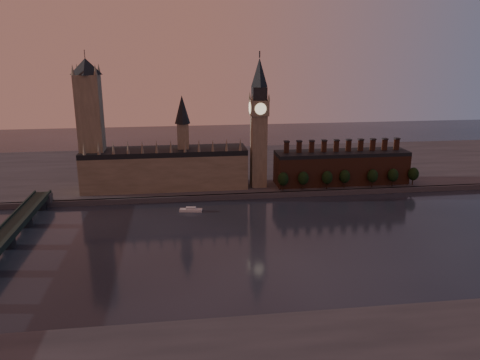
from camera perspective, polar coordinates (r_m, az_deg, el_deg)
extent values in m
plane|color=black|center=(282.56, 4.00, -7.88)|extent=(900.00, 900.00, 0.00)
cube|color=#4D4C52|center=(364.77, 1.21, -1.95)|extent=(900.00, 4.00, 4.00)
cube|color=#4D4C52|center=(450.47, -0.53, 1.52)|extent=(900.00, 180.00, 4.00)
cube|color=gray|center=(380.54, -9.08, 1.11)|extent=(130.00, 30.00, 28.00)
cube|color=black|center=(376.84, -9.19, 3.47)|extent=(130.00, 30.00, 4.00)
cube|color=gray|center=(374.69, -6.95, 5.04)|extent=(9.00, 9.00, 24.00)
cone|color=black|center=(371.10, -7.07, 8.53)|extent=(12.00, 12.00, 22.00)
cone|color=gray|center=(368.35, -18.51, 3.67)|extent=(2.60, 2.60, 10.00)
cone|color=gray|center=(366.45, -16.86, 3.75)|extent=(2.60, 2.60, 10.00)
cone|color=gray|center=(364.85, -15.20, 3.83)|extent=(2.60, 2.60, 10.00)
cone|color=gray|center=(363.56, -13.52, 3.90)|extent=(2.60, 2.60, 10.00)
cone|color=gray|center=(362.58, -11.83, 3.98)|extent=(2.60, 2.60, 10.00)
cone|color=gray|center=(361.92, -10.13, 4.04)|extent=(2.60, 2.60, 10.00)
cone|color=gray|center=(361.57, -8.43, 4.11)|extent=(2.60, 2.60, 10.00)
cone|color=gray|center=(361.54, -6.73, 4.17)|extent=(2.60, 2.60, 10.00)
cone|color=gray|center=(361.83, -5.03, 4.23)|extent=(2.60, 2.60, 10.00)
cone|color=gray|center=(362.44, -3.33, 4.28)|extent=(2.60, 2.60, 10.00)
cone|color=gray|center=(363.37, -1.64, 4.33)|extent=(2.60, 2.60, 10.00)
cone|color=gray|center=(364.61, 0.04, 4.38)|extent=(2.60, 2.60, 10.00)
cube|color=gray|center=(379.67, -17.64, 5.32)|extent=(18.00, 18.00, 90.00)
cone|color=black|center=(374.38, -18.31, 13.01)|extent=(24.00, 24.00, 12.00)
cylinder|color=#232326|center=(374.21, -18.39, 13.93)|extent=(0.50, 0.50, 12.00)
cone|color=gray|center=(368.13, -19.75, 12.54)|extent=(3.00, 3.00, 8.00)
cone|color=gray|center=(365.22, -17.24, 12.73)|extent=(3.00, 3.00, 8.00)
cone|color=gray|center=(383.80, -19.27, 12.68)|extent=(3.00, 3.00, 8.00)
cone|color=gray|center=(381.01, -16.85, 12.86)|extent=(3.00, 3.00, 8.00)
cube|color=gray|center=(377.35, 2.28, 3.52)|extent=(12.00, 12.00, 58.00)
cube|color=gray|center=(371.45, 2.33, 8.80)|extent=(14.00, 14.00, 12.00)
cube|color=#232326|center=(370.25, 2.35, 10.49)|extent=(11.00, 11.00, 10.00)
cone|color=black|center=(369.10, 2.38, 12.96)|extent=(13.00, 13.00, 22.00)
cylinder|color=#232326|center=(368.67, 2.41, 15.06)|extent=(1.00, 1.00, 5.00)
cylinder|color=beige|center=(364.41, 2.53, 8.66)|extent=(9.00, 0.50, 9.00)
cylinder|color=beige|center=(378.49, 2.15, 8.93)|extent=(9.00, 0.50, 9.00)
cylinder|color=beige|center=(370.28, 1.22, 8.79)|extent=(0.50, 9.00, 9.00)
cylinder|color=beige|center=(372.74, 3.44, 8.81)|extent=(0.50, 9.00, 9.00)
cone|color=gray|center=(363.00, 1.50, 10.07)|extent=(2.00, 2.00, 6.00)
cone|color=gray|center=(365.27, 3.55, 10.08)|extent=(2.00, 2.00, 6.00)
cone|color=gray|center=(375.78, 1.19, 10.27)|extent=(2.00, 2.00, 6.00)
cone|color=gray|center=(377.97, 3.17, 10.29)|extent=(2.00, 2.00, 6.00)
cube|color=#553020|center=(398.99, 12.21, 1.34)|extent=(110.00, 25.00, 24.00)
cube|color=black|center=(395.90, 12.32, 3.23)|extent=(110.00, 25.00, 3.00)
cube|color=#553020|center=(381.36, 5.70, 3.97)|extent=(3.50, 3.50, 9.00)
cube|color=#232326|center=(380.37, 5.72, 4.71)|extent=(4.20, 4.20, 1.00)
cube|color=#553020|center=(383.86, 7.22, 4.00)|extent=(3.50, 3.50, 9.00)
cube|color=#232326|center=(382.88, 7.24, 4.73)|extent=(4.20, 4.20, 1.00)
cube|color=#553020|center=(386.63, 8.72, 4.03)|extent=(3.50, 3.50, 9.00)
cube|color=#232326|center=(385.65, 8.75, 4.75)|extent=(4.20, 4.20, 1.00)
cube|color=#553020|center=(389.66, 10.20, 4.05)|extent=(3.50, 3.50, 9.00)
cube|color=#232326|center=(388.68, 10.23, 4.77)|extent=(4.20, 4.20, 1.00)
cube|color=#553020|center=(392.94, 11.65, 4.07)|extent=(3.50, 3.50, 9.00)
cube|color=#232326|center=(391.97, 11.69, 4.79)|extent=(4.20, 4.20, 1.00)
cube|color=#553020|center=(396.47, 13.08, 4.09)|extent=(3.50, 3.50, 9.00)
cube|color=#232326|center=(395.51, 13.13, 4.80)|extent=(4.20, 4.20, 1.00)
cube|color=#553020|center=(400.24, 14.49, 4.11)|extent=(3.50, 3.50, 9.00)
cube|color=#232326|center=(399.29, 14.54, 4.81)|extent=(4.20, 4.20, 1.00)
cube|color=#553020|center=(404.24, 15.87, 4.12)|extent=(3.50, 3.50, 9.00)
cube|color=#232326|center=(403.30, 15.92, 4.81)|extent=(4.20, 4.20, 1.00)
cube|color=#553020|center=(408.47, 17.22, 4.13)|extent=(3.50, 3.50, 9.00)
cube|color=#232326|center=(407.55, 17.27, 4.82)|extent=(4.20, 4.20, 1.00)
cube|color=#553020|center=(412.93, 18.54, 4.14)|extent=(3.50, 3.50, 9.00)
cube|color=#232326|center=(412.01, 18.60, 4.82)|extent=(4.20, 4.20, 1.00)
cylinder|color=black|center=(372.34, 5.26, -0.84)|extent=(0.80, 0.80, 6.00)
ellipsoid|color=black|center=(370.53, 5.28, 0.12)|extent=(8.60, 8.60, 10.75)
cylinder|color=black|center=(376.61, 7.68, -0.72)|extent=(0.80, 0.80, 6.00)
ellipsoid|color=black|center=(374.82, 7.72, 0.23)|extent=(8.60, 8.60, 10.75)
cylinder|color=black|center=(381.29, 10.53, -0.64)|extent=(0.80, 0.80, 6.00)
ellipsoid|color=black|center=(379.53, 10.58, 0.30)|extent=(8.60, 8.60, 10.75)
cylinder|color=black|center=(387.54, 12.59, -0.49)|extent=(0.80, 0.80, 6.00)
ellipsoid|color=black|center=(385.80, 12.65, 0.43)|extent=(8.60, 8.60, 10.75)
cylinder|color=black|center=(394.68, 15.79, -0.42)|extent=(0.80, 0.80, 6.00)
ellipsoid|color=black|center=(392.98, 15.86, 0.49)|extent=(8.60, 8.60, 10.75)
cylinder|color=black|center=(401.92, 18.07, -0.32)|extent=(0.80, 0.80, 6.00)
ellipsoid|color=black|center=(400.24, 18.15, 0.58)|extent=(8.60, 8.60, 10.75)
cylinder|color=black|center=(411.02, 20.29, -0.18)|extent=(0.80, 0.80, 6.00)
ellipsoid|color=black|center=(409.38, 20.38, 0.70)|extent=(8.60, 8.60, 10.75)
cube|color=#1B2A24|center=(285.26, -26.88, -7.05)|extent=(1.00, 200.00, 1.30)
cube|color=#4D4C52|center=(373.43, -23.03, -2.03)|extent=(14.00, 8.00, 6.00)
cylinder|color=#232326|center=(308.79, -26.40, -6.70)|extent=(8.00, 8.00, 7.75)
cylinder|color=#232326|center=(338.94, -24.63, -4.53)|extent=(8.00, 8.00, 7.75)
cylinder|color=#232326|center=(369.75, -23.17, -2.72)|extent=(8.00, 8.00, 7.75)
cube|color=silver|center=(338.33, -6.01, -3.68)|extent=(16.55, 7.08, 1.83)
cube|color=silver|center=(337.80, -6.02, -3.42)|extent=(7.33, 4.49, 1.37)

